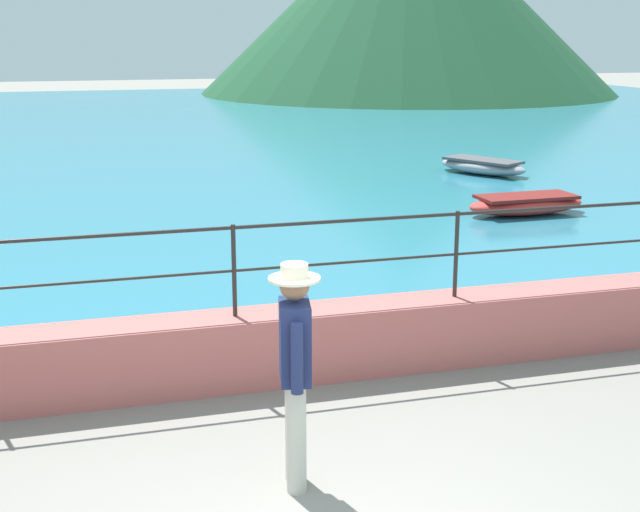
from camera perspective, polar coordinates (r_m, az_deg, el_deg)
promenade_wall at (r=8.54m, az=-5.53°, el=-6.16°), size 20.00×0.56×0.70m
railing at (r=8.24m, az=-5.70°, el=0.27°), size 18.44×0.04×0.90m
lake_water at (r=30.72m, az=-13.43°, el=7.91°), size 64.00×44.32×0.06m
person_walking at (r=6.43m, az=-1.65°, el=-7.17°), size 0.38×0.56×1.75m
boat_1 at (r=21.15m, az=10.64°, el=5.84°), size 1.92×2.44×0.36m
boat_4 at (r=16.58m, az=13.38°, el=3.35°), size 2.32×0.95×0.36m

